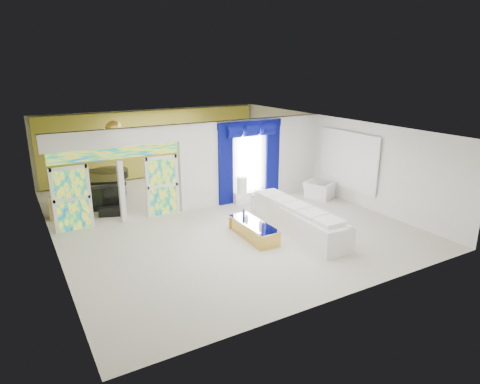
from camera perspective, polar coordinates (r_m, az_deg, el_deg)
floor at (r=14.07m, az=-3.50°, el=-3.22°), size 12.00×12.00×0.00m
dividing_wall at (r=15.49m, az=1.89°, el=4.49°), size 5.70×0.18×3.00m
dividing_header at (r=13.37m, az=-16.77°, el=7.10°), size 4.30×0.18×0.55m
stained_panel_left at (r=13.51m, az=-22.01°, el=-0.87°), size 0.95×0.04×2.00m
stained_panel_right at (r=14.12m, az=-10.57°, el=0.86°), size 0.95×0.04×2.00m
stained_transom at (r=13.45m, az=-16.60°, el=5.11°), size 4.00×0.05×0.35m
window_pane at (r=15.29m, az=1.28°, el=4.14°), size 1.00×0.02×2.30m
blue_drape_left at (r=14.80m, az=-1.98°, el=3.49°), size 0.55×0.10×2.80m
blue_drape_right at (r=15.81m, az=4.45°, el=4.33°), size 0.55×0.10×2.80m
blue_pelmet at (r=15.02m, az=1.38°, el=9.21°), size 2.60×0.12×0.25m
wall_mirror at (r=15.64m, az=14.58°, el=4.25°), size 0.04×2.70×1.90m
gold_curtains at (r=18.98m, az=-11.61°, el=6.49°), size 9.70×0.12×2.90m
white_sofa at (r=12.70m, az=7.78°, el=-3.82°), size 1.05×4.00×0.76m
coffee_table at (r=12.27m, az=1.86°, el=-5.25°), size 0.74×1.96×0.43m
console_table at (r=15.37m, az=1.24°, el=-0.63°), size 1.23×0.47×0.40m
table_lamp at (r=15.08m, az=0.27°, el=0.97°), size 0.36×0.36×0.58m
armchair at (r=16.01m, az=10.76°, el=0.25°), size 1.19×1.25×0.64m
grand_piano at (r=16.03m, az=-18.43°, el=0.43°), size 2.18×2.48×1.05m
piano_bench at (r=14.64m, az=-16.97°, el=-2.53°), size 0.95×0.62×0.30m
tv_console at (r=15.00m, az=-23.71°, el=-1.88°), size 0.55×0.50×0.74m
chandelier at (r=15.81m, az=-16.89°, el=8.27°), size 0.60×0.60×0.60m
decanters at (r=12.11m, az=1.90°, el=-4.06°), size 0.19×1.32×0.20m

